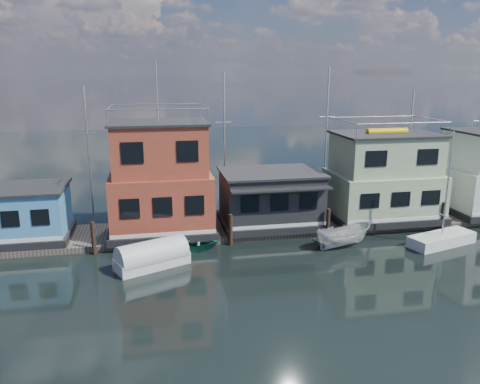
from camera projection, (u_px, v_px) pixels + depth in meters
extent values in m
plane|color=black|center=(337.00, 302.00, 24.07)|extent=(160.00, 160.00, 0.00)
cube|color=#595147|center=(276.00, 226.00, 35.44)|extent=(48.00, 5.00, 0.40)
cube|color=black|center=(23.00, 235.00, 32.05)|extent=(6.40, 4.90, 0.50)
cube|color=#478EC6|center=(20.00, 211.00, 31.62)|extent=(6.00, 4.50, 3.00)
cube|color=black|center=(17.00, 188.00, 31.23)|extent=(6.30, 4.80, 0.16)
cube|color=black|center=(163.00, 227.00, 33.78)|extent=(7.40, 5.90, 0.50)
cube|color=#9B3C29|center=(162.00, 199.00, 33.26)|extent=(7.00, 5.50, 3.74)
cube|color=#9B3C29|center=(159.00, 149.00, 32.36)|extent=(6.30, 4.95, 3.46)
cube|color=black|center=(158.00, 122.00, 31.91)|extent=(6.65, 5.23, 0.16)
cylinder|color=silver|center=(157.00, 91.00, 31.40)|extent=(0.08, 0.08, 4.00)
cube|color=black|center=(270.00, 221.00, 35.24)|extent=(7.40, 5.40, 0.50)
cube|color=black|center=(271.00, 196.00, 34.75)|extent=(7.00, 5.00, 3.40)
cube|color=black|center=(271.00, 172.00, 34.31)|extent=(7.30, 5.30, 0.16)
cube|color=black|center=(281.00, 189.00, 31.79)|extent=(7.00, 1.20, 0.12)
cube|color=black|center=(381.00, 214.00, 36.87)|extent=(8.40, 5.90, 0.50)
cube|color=#A1B88A|center=(382.00, 192.00, 36.42)|extent=(8.00, 5.50, 3.12)
cube|color=#A1B88A|center=(385.00, 154.00, 35.68)|extent=(7.20, 4.95, 2.88)
cube|color=black|center=(387.00, 134.00, 35.30)|extent=(7.60, 5.23, 0.16)
cylinder|color=#D5B104|center=(387.00, 132.00, 35.26)|extent=(3.20, 0.56, 0.56)
cylinder|color=#2D2116|center=(93.00, 238.00, 30.19)|extent=(0.28, 0.28, 2.20)
cylinder|color=#2D2116|center=(231.00, 230.00, 31.82)|extent=(0.28, 0.28, 2.20)
cylinder|color=#2D2116|center=(328.00, 224.00, 33.10)|extent=(0.28, 0.28, 2.20)
cylinder|color=#2D2116|center=(443.00, 217.00, 34.73)|extent=(0.28, 0.28, 2.20)
cylinder|color=silver|center=(89.00, 153.00, 37.35)|extent=(0.16, 0.16, 10.50)
cylinder|color=silver|center=(87.00, 133.00, 36.96)|extent=(1.40, 0.06, 0.06)
cylinder|color=silver|center=(224.00, 143.00, 39.23)|extent=(0.16, 0.16, 11.50)
cylinder|color=silver|center=(224.00, 122.00, 38.80)|extent=(1.40, 0.06, 0.06)
cylinder|color=silver|center=(326.00, 137.00, 40.80)|extent=(0.16, 0.16, 12.00)
cylinder|color=silver|center=(327.00, 117.00, 40.35)|extent=(1.40, 0.06, 0.06)
cylinder|color=silver|center=(409.00, 146.00, 42.50)|extent=(0.16, 0.16, 10.00)
cylinder|color=silver|center=(410.00, 130.00, 42.13)|extent=(1.40, 0.06, 0.06)
cylinder|color=silver|center=(478.00, 139.00, 43.65)|extent=(0.16, 0.16, 11.00)
cylinder|color=silver|center=(480.00, 121.00, 43.24)|extent=(1.40, 0.06, 0.06)
imported|color=silver|center=(325.00, 238.00, 31.93)|extent=(1.90, 1.65, 0.98)
imported|color=#227E6D|center=(189.00, 244.00, 31.20)|extent=(4.24, 3.23, 0.82)
cube|color=silver|center=(441.00, 239.00, 32.04)|extent=(5.23, 2.97, 0.77)
cylinder|color=silver|center=(448.00, 184.00, 31.07)|extent=(0.12, 0.12, 7.06)
cube|color=silver|center=(444.00, 216.00, 31.62)|extent=(0.48, 1.50, 0.05)
cube|color=silver|center=(152.00, 261.00, 28.41)|extent=(4.72, 3.34, 0.74)
cylinder|color=silver|center=(152.00, 255.00, 28.31)|extent=(4.57, 3.35, 1.79)
imported|color=beige|center=(343.00, 236.00, 31.51)|extent=(4.31, 2.25, 1.58)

